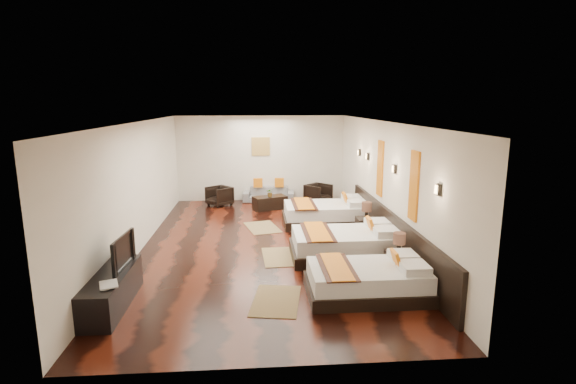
{
  "coord_description": "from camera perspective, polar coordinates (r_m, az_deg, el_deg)",
  "views": [
    {
      "loc": [
        -0.19,
        -9.56,
        3.2
      ],
      "look_at": [
        0.59,
        0.62,
        1.1
      ],
      "focal_mm": 27.03,
      "sensor_mm": 36.0,
      "label": 1
    }
  ],
  "objects": [
    {
      "name": "tv_console",
      "position": [
        7.62,
        -22.12,
        -11.87
      ],
      "size": [
        0.5,
        1.8,
        0.55
      ],
      "primitive_type": "cube",
      "color": "black",
      "rests_on": "floor"
    },
    {
      "name": "armchair_left",
      "position": [
        13.89,
        -9.02,
        -0.53
      ],
      "size": [
        0.95,
        0.94,
        0.62
      ],
      "primitive_type": "imported",
      "rotation": [
        0.0,
        0.0,
        -0.88
      ],
      "color": "black",
      "rests_on": "floor"
    },
    {
      "name": "right_wall",
      "position": [
        10.16,
        12.53,
        1.14
      ],
      "size": [
        0.01,
        9.5,
        2.8
      ],
      "primitive_type": "cube",
      "color": "silver",
      "rests_on": "floor"
    },
    {
      "name": "floor",
      "position": [
        10.08,
        -3.08,
        -6.91
      ],
      "size": [
        5.5,
        9.5,
        0.01
      ],
      "primitive_type": "cube",
      "color": "black",
      "rests_on": "ground"
    },
    {
      "name": "sconce_mid",
      "position": [
        9.32,
        13.8,
        2.96
      ],
      "size": [
        0.07,
        0.12,
        0.18
      ],
      "color": "black",
      "rests_on": "right_wall"
    },
    {
      "name": "armchair_right",
      "position": [
        14.04,
        4.01,
        -0.24
      ],
      "size": [
        0.98,
        0.98,
        0.64
      ],
      "primitive_type": "imported",
      "rotation": [
        0.0,
        0.0,
        0.76
      ],
      "color": "black",
      "rests_on": "floor"
    },
    {
      "name": "tv",
      "position": [
        7.65,
        -21.49,
        -7.33
      ],
      "size": [
        0.18,
        0.96,
        0.55
      ],
      "primitive_type": "imported",
      "rotation": [
        0.0,
        0.0,
        1.51
      ],
      "color": "black",
      "rests_on": "tv_console"
    },
    {
      "name": "nightstand_a",
      "position": [
        8.45,
        14.28,
        -8.84
      ],
      "size": [
        0.43,
        0.43,
        0.85
      ],
      "color": "black",
      "rests_on": "floor"
    },
    {
      "name": "back_wall",
      "position": [
        14.42,
        -3.59,
        4.43
      ],
      "size": [
        5.5,
        0.01,
        2.8
      ],
      "primitive_type": "cube",
      "color": "silver",
      "rests_on": "floor"
    },
    {
      "name": "jute_mat_near",
      "position": [
        7.37,
        -1.57,
        -14.08
      ],
      "size": [
        0.93,
        1.31,
        0.01
      ],
      "primitive_type": "cube",
      "rotation": [
        0.0,
        0.0,
        -0.16
      ],
      "color": "olive",
      "rests_on": "floor"
    },
    {
      "name": "bed_mid",
      "position": [
        9.27,
        7.68,
        -6.76
      ],
      "size": [
        2.26,
        1.42,
        0.86
      ],
      "color": "black",
      "rests_on": "floor"
    },
    {
      "name": "nightstand_b",
      "position": [
        10.6,
        10.23,
        -4.37
      ],
      "size": [
        0.45,
        0.45,
        0.89
      ],
      "color": "black",
      "rests_on": "floor"
    },
    {
      "name": "figurine",
      "position": [
        8.17,
        -20.71,
        -6.91
      ],
      "size": [
        0.32,
        0.32,
        0.32
      ],
      "primitive_type": "imported",
      "rotation": [
        0.0,
        0.0,
        -0.06
      ],
      "color": "brown",
      "rests_on": "tv_console"
    },
    {
      "name": "orange_panel_b",
      "position": [
        10.39,
        12.02,
        3.06
      ],
      "size": [
        0.04,
        0.4,
        1.3
      ],
      "primitive_type": "cube",
      "color": "#D86014",
      "rests_on": "right_wall"
    },
    {
      "name": "table_plant",
      "position": [
        13.19,
        -2.36,
        -0.05
      ],
      "size": [
        0.26,
        0.23,
        0.27
      ],
      "primitive_type": "imported",
      "rotation": [
        0.0,
        0.0,
        0.09
      ],
      "color": "#2D5A1E",
      "rests_on": "coffee_table"
    },
    {
      "name": "headboard_panel",
      "position": [
        9.63,
        13.43,
        -5.31
      ],
      "size": [
        0.08,
        6.6,
        0.9
      ],
      "primitive_type": "cube",
      "color": "black",
      "rests_on": "floor"
    },
    {
      "name": "jute_mat_mid",
      "position": [
        9.29,
        -0.94,
        -8.5
      ],
      "size": [
        0.81,
        1.23,
        0.01
      ],
      "primitive_type": "cube",
      "rotation": [
        0.0,
        0.0,
        0.05
      ],
      "color": "olive",
      "rests_on": "floor"
    },
    {
      "name": "coffee_table",
      "position": [
        13.32,
        -2.4,
        -1.4
      ],
      "size": [
        1.11,
        0.83,
        0.4
      ],
      "primitive_type": "cube",
      "rotation": [
        0.0,
        0.0,
        0.37
      ],
      "color": "black",
      "rests_on": "floor"
    },
    {
      "name": "sconce_near",
      "position": [
        7.3,
        19.11,
        0.3
      ],
      "size": [
        0.07,
        0.12,
        0.18
      ],
      "color": "black",
      "rests_on": "right_wall"
    },
    {
      "name": "sconce_lounge",
      "position": [
        12.28,
        9.33,
        5.16
      ],
      "size": [
        0.07,
        0.12,
        0.18
      ],
      "color": "black",
      "rests_on": "right_wall"
    },
    {
      "name": "bed_far",
      "position": [
        11.68,
        5.09,
        -2.83
      ],
      "size": [
        2.25,
        1.42,
        0.86
      ],
      "color": "black",
      "rests_on": "floor"
    },
    {
      "name": "book",
      "position": [
        7.06,
        -23.56,
        -11.31
      ],
      "size": [
        0.36,
        0.41,
        0.03
      ],
      "primitive_type": "imported",
      "rotation": [
        0.0,
        0.0,
        0.37
      ],
      "color": "black",
      "rests_on": "tv_console"
    },
    {
      "name": "left_wall",
      "position": [
        10.06,
        -19.04,
        0.67
      ],
      "size": [
        0.01,
        9.5,
        2.8
      ],
      "primitive_type": "cube",
      "color": "silver",
      "rests_on": "floor"
    },
    {
      "name": "jute_mat_far",
      "position": [
        11.4,
        -3.39,
        -4.67
      ],
      "size": [
        1.02,
        1.35,
        0.01
      ],
      "primitive_type": "cube",
      "rotation": [
        0.0,
        0.0,
        0.25
      ],
      "color": "olive",
      "rests_on": "floor"
    },
    {
      "name": "ceiling",
      "position": [
        9.57,
        -3.26,
        9.2
      ],
      "size": [
        5.5,
        9.5,
        0.01
      ],
      "primitive_type": "cube",
      "color": "white",
      "rests_on": "floor"
    },
    {
      "name": "orange_panel_a",
      "position": [
        8.33,
        16.24,
        0.78
      ],
      "size": [
        0.04,
        0.4,
        1.3
      ],
      "primitive_type": "cube",
      "color": "#D86014",
      "rests_on": "right_wall"
    },
    {
      "name": "sconce_far",
      "position": [
        11.41,
        10.39,
        4.64
      ],
      "size": [
        0.07,
        0.12,
        0.18
      ],
      "color": "black",
      "rests_on": "right_wall"
    },
    {
      "name": "sofa",
      "position": [
        14.32,
        -2.55,
        -0.3
      ],
      "size": [
        1.71,
        0.8,
        0.48
      ],
      "primitive_type": "imported",
      "rotation": [
        0.0,
        0.0,
        -0.09
      ],
      "color": "slate",
      "rests_on": "floor"
    },
    {
      "name": "bed_near",
      "position": [
        7.6,
        10.57,
        -11.3
      ],
      "size": [
        2.03,
        1.28,
        0.78
      ],
      "color": "black",
      "rests_on": "floor"
    },
    {
      "name": "gold_artwork",
      "position": [
        14.36,
        -3.61,
        6.01
      ],
      "size": [
        0.6,
        0.04,
        0.6
      ],
      "primitive_type": "cube",
      "color": "#AD873F",
      "rests_on": "back_wall"
    }
  ]
}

